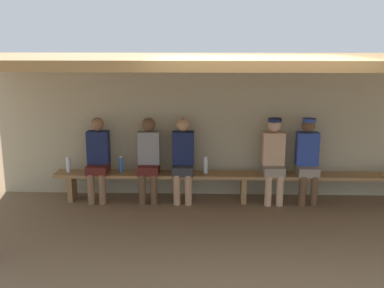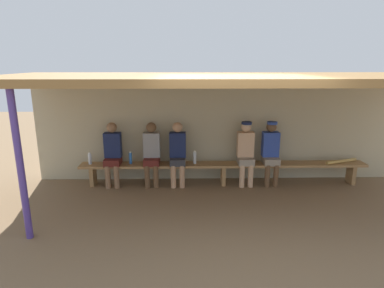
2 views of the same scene
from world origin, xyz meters
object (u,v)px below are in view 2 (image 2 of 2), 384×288
Objects in this scene: bench at (223,167)px; player_rightmost at (271,150)px; player_in_blue at (113,152)px; water_bottle_green at (195,158)px; player_leftmost at (246,150)px; water_bottle_clear at (90,159)px; support_post at (20,167)px; water_bottle_orange at (131,158)px; player_shirtless_tan at (178,151)px; player_near_post at (152,151)px; baseball_bat at (341,161)px.

bench is 1.05m from player_rightmost.
bench is 4.49× the size of player_in_blue.
player_leftmost is at bearing -0.38° from water_bottle_green.
water_bottle_clear is (-3.78, 0.02, -0.17)m from player_rightmost.
player_leftmost is (3.58, 2.10, -0.35)m from support_post.
player_rightmost is 3.30m from player_in_blue.
water_bottle_orange is at bearing 4.07° from player_in_blue.
support_post is at bearing -135.74° from player_shirtless_tan.
player_in_blue is at bearing 180.00° from player_shirtless_tan.
water_bottle_orange is at bearing 179.16° from bench.
player_rightmost is 1.00× the size of player_leftmost.
water_bottle_clear is (-0.49, 0.02, -0.15)m from player_in_blue.
support_post reaches higher than player_in_blue.
bench is at bearing -0.18° from player_shirtless_tan.
support_post is 2.68m from player_near_post.
player_near_post is at bearing 0.00° from player_in_blue.
water_bottle_orange is (0.84, 0.01, 0.01)m from water_bottle_clear.
support_post reaches higher than player_leftmost.
player_in_blue is at bearing -179.99° from player_leftmost.
player_rightmost and player_leftmost have the same top height.
water_bottle_green is at bearing 160.06° from baseball_bat.
support_post is 4.16m from player_leftmost.
support_post reaches higher than bench.
player_rightmost is at bearing 160.12° from baseball_bat.
player_rightmost is 0.53m from player_leftmost.
water_bottle_orange is 4.46m from baseball_bat.
support_post is 8.03× the size of water_bottle_green.
player_in_blue is at bearing 180.00° from player_near_post.
water_bottle_clear is at bearing 179.74° from player_rightmost.
water_bottle_clear is (0.32, 2.12, -0.52)m from support_post.
bench is at bearing -1.01° from water_bottle_green.
water_bottle_orange is 0.33× the size of baseball_bat.
water_bottle_clear is at bearing 179.70° from player_leftmost.
player_leftmost is at bearing 0.01° from player_in_blue.
player_leftmost is 1.01× the size of player_near_post.
player_shirtless_tan is (-1.42, -0.00, -0.02)m from player_leftmost.
player_rightmost is (0.99, 0.00, 0.36)m from bench.
bench is at bearing -0.08° from player_in_blue.
player_near_post is at bearing -179.99° from player_leftmost.
water_bottle_green is at bearing 0.49° from player_near_post.
player_shirtless_tan reaches higher than baseball_bat.
player_in_blue is 5.48× the size of water_bottle_clear.
player_in_blue reaches higher than baseball_bat.
player_near_post is at bearing -0.77° from water_bottle_clear.
support_post reaches higher than water_bottle_clear.
water_bottle_orange is 1.35m from water_bottle_green.
bench is 0.64m from water_bottle_green.
water_bottle_clear is 0.31× the size of baseball_bat.
player_rightmost is 1.01× the size of player_in_blue.
water_bottle_green is at bearing 0.26° from player_in_blue.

